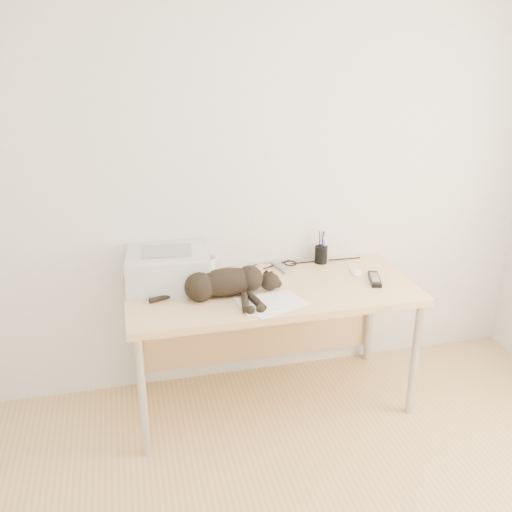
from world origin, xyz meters
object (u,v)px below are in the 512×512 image
object	(u,v)px
desk	(268,303)
mouse	(356,270)
printer	(168,268)
cat	(223,284)
pen_cup	(321,254)
mug	(208,266)

from	to	relation	value
desk	mouse	world-z (taller)	mouse
printer	cat	bearing A→B (deg)	-38.50
printer	mouse	bearing A→B (deg)	-4.72
pen_cup	printer	bearing A→B (deg)	-172.71
cat	mouse	bearing A→B (deg)	6.07
printer	mug	size ratio (longest dim) A/B	4.28
mug	printer	bearing A→B (deg)	-154.96
printer	mug	bearing A→B (deg)	25.04
mug	cat	bearing A→B (deg)	-84.27
pen_cup	mug	bearing A→B (deg)	-179.19
mug	pen_cup	xyz separation A→B (m)	(0.70, 0.01, 0.00)
printer	pen_cup	xyz separation A→B (m)	(0.94, 0.12, -0.05)
cat	pen_cup	xyz separation A→B (m)	(0.67, 0.33, -0.02)
cat	mug	distance (m)	0.33
cat	pen_cup	bearing A→B (deg)	23.88
printer	mouse	size ratio (longest dim) A/B	4.13
printer	pen_cup	bearing A→B (deg)	7.29
printer	cat	world-z (taller)	printer
desk	mouse	xyz separation A→B (m)	(0.53, -0.01, 0.15)
desk	pen_cup	distance (m)	0.48
mouse	desk	bearing A→B (deg)	-161.49
desk	pen_cup	bearing A→B (deg)	27.68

